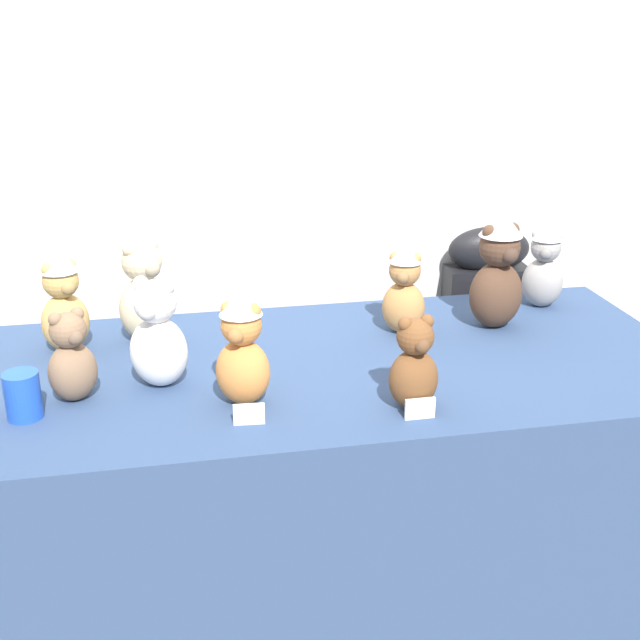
# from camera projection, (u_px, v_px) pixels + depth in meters

# --- Properties ---
(wall_back) EXTENTS (7.00, 0.08, 2.60)m
(wall_back) POSITION_uv_depth(u_px,v_px,m) (278.00, 113.00, 2.54)
(wall_back) COLOR silver
(wall_back) RESTS_ON ground_plane
(display_table) EXTENTS (1.97, 0.87, 0.74)m
(display_table) POSITION_uv_depth(u_px,v_px,m) (320.00, 484.00, 2.26)
(display_table) COLOR navy
(display_table) RESTS_ON ground_plane
(instrument_case) EXTENTS (0.29, 0.14, 0.93)m
(instrument_case) POSITION_uv_depth(u_px,v_px,m) (481.00, 353.00, 2.86)
(instrument_case) COLOR black
(instrument_case) RESTS_ON ground_plane
(teddy_bear_chestnut) EXTENTS (0.13, 0.11, 0.23)m
(teddy_bear_chestnut) POSITION_uv_depth(u_px,v_px,m) (414.00, 366.00, 1.85)
(teddy_bear_chestnut) COLOR brown
(teddy_bear_chestnut) RESTS_ON display_table
(teddy_bear_ash) EXTENTS (0.16, 0.15, 0.27)m
(teddy_bear_ash) POSITION_uv_depth(u_px,v_px,m) (544.00, 265.00, 2.47)
(teddy_bear_ash) COLOR gray
(teddy_bear_ash) RESTS_ON display_table
(teddy_bear_caramel) EXTENTS (0.15, 0.14, 0.27)m
(teddy_bear_caramel) POSITION_uv_depth(u_px,v_px,m) (404.00, 289.00, 2.27)
(teddy_bear_caramel) COLOR #B27A42
(teddy_bear_caramel) RESTS_ON display_table
(teddy_bear_cocoa) EXTENTS (0.18, 0.16, 0.35)m
(teddy_bear_cocoa) POSITION_uv_depth(u_px,v_px,m) (498.00, 271.00, 2.30)
(teddy_bear_cocoa) COLOR #4C3323
(teddy_bear_cocoa) RESTS_ON display_table
(teddy_bear_honey) EXTENTS (0.17, 0.16, 0.28)m
(teddy_bear_honey) POSITION_uv_depth(u_px,v_px,m) (63.00, 302.00, 2.15)
(teddy_bear_honey) COLOR tan
(teddy_bear_honey) RESTS_ON display_table
(teddy_bear_sand) EXTENTS (0.19, 0.19, 0.29)m
(teddy_bear_sand) POSITION_uv_depth(u_px,v_px,m) (145.00, 294.00, 2.22)
(teddy_bear_sand) COLOR #CCB78E
(teddy_bear_sand) RESTS_ON display_table
(teddy_bear_snow) EXTENTS (0.18, 0.17, 0.28)m
(teddy_bear_snow) POSITION_uv_depth(u_px,v_px,m) (158.00, 336.00, 1.95)
(teddy_bear_snow) COLOR white
(teddy_bear_snow) RESTS_ON display_table
(teddy_bear_ginger) EXTENTS (0.16, 0.15, 0.28)m
(teddy_bear_ginger) POSITION_uv_depth(u_px,v_px,m) (242.00, 349.00, 1.86)
(teddy_bear_ginger) COLOR #D17F3D
(teddy_bear_ginger) RESTS_ON display_table
(teddy_bear_mocha) EXTENTS (0.15, 0.14, 0.23)m
(teddy_bear_mocha) POSITION_uv_depth(u_px,v_px,m) (71.00, 359.00, 1.89)
(teddy_bear_mocha) COLOR #7F6047
(teddy_bear_mocha) RESTS_ON display_table
(party_cup_blue) EXTENTS (0.08, 0.08, 0.11)m
(party_cup_blue) POSITION_uv_depth(u_px,v_px,m) (23.00, 395.00, 1.82)
(party_cup_blue) COLOR blue
(party_cup_blue) RESTS_ON display_table
(name_card_front_left) EXTENTS (0.07, 0.01, 0.05)m
(name_card_front_left) POSITION_uv_depth(u_px,v_px,m) (420.00, 409.00, 1.83)
(name_card_front_left) COLOR white
(name_card_front_left) RESTS_ON display_table
(name_card_front_middle) EXTENTS (0.07, 0.01, 0.05)m
(name_card_front_middle) POSITION_uv_depth(u_px,v_px,m) (249.00, 414.00, 1.80)
(name_card_front_middle) COLOR white
(name_card_front_middle) RESTS_ON display_table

